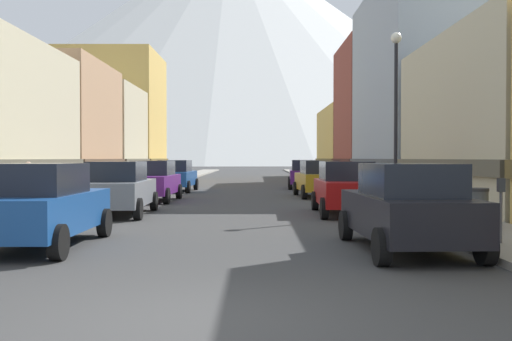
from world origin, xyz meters
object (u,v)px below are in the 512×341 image
car_left_1 (118,188)px  trash_bin_right (476,207)px  car_right_0 (406,207)px  car_right_3 (304,174)px  streetlamp_right (395,94)px  car_right_2 (318,179)px  car_left_2 (152,181)px  pedestrian_0 (28,190)px  car_left_0 (39,205)px  car_left_3 (175,176)px  potted_plant_1 (61,192)px  parking_meter_near (500,201)px  car_right_1 (346,188)px

car_left_1 → trash_bin_right: 11.12m
car_right_0 → car_right_3: bearing=90.0°
streetlamp_right → car_right_2: bearing=99.5°
car_left_2 → trash_bin_right: 14.93m
car_left_2 → car_right_0: (7.60, -13.99, 0.00)m
car_left_1 → car_right_2: same height
trash_bin_right → car_right_0: bearing=-130.0°
car_left_2 → pedestrian_0: 8.14m
car_left_0 → car_left_3: same height
car_left_1 → potted_plant_1: 5.16m
car_right_2 → parking_meter_near: bearing=-83.3°
car_right_0 → car_left_0: bearing=176.1°
trash_bin_right → car_left_1: bearing=155.9°
car_left_0 → streetlamp_right: 11.92m
car_left_1 → car_left_3: 13.93m
potted_plant_1 → parking_meter_near: bearing=-42.0°
car_left_2 → pedestrian_0: (-2.45, -7.76, 0.00)m
car_left_0 → car_left_2: same height
car_right_1 → car_right_3: 16.89m
car_left_3 → potted_plant_1: car_left_3 is taller
car_left_0 → car_right_0: (7.60, -0.52, 0.00)m
car_right_2 → car_right_3: same height
car_left_3 → car_right_3: same height
car_left_0 → car_right_1: bearing=44.3°
potted_plant_1 → car_left_2: bearing=36.5°
car_left_2 → car_left_0: bearing=-90.0°
parking_meter_near → pedestrian_0: size_ratio=0.82×
car_left_3 → parking_meter_near: (9.55, -21.37, 0.11)m
trash_bin_right → streetlamp_right: size_ratio=0.17×
car_left_2 → parking_meter_near: size_ratio=3.34×
pedestrian_0 → car_right_0: bearing=-31.8°
car_left_2 → car_right_1: size_ratio=1.00×
parking_meter_near → streetlamp_right: bearing=93.1°
car_left_0 → car_right_2: 17.88m
car_right_0 → pedestrian_0: size_ratio=2.74×
car_left_0 → streetlamp_right: (9.15, 6.99, 3.09)m
car_right_0 → car_right_2: (0.00, 16.71, 0.00)m
car_right_1 → parking_meter_near: 8.04m
parking_meter_near → streetlamp_right: (-0.40, 7.37, 2.97)m
car_right_3 → car_right_2: bearing=-90.0°
car_left_3 → streetlamp_right: 17.01m
car_left_1 → car_right_3: size_ratio=0.99×
car_left_1 → car_right_3: (7.60, 17.24, 0.00)m
car_left_2 → streetlamp_right: streetlamp_right is taller
car_left_1 → pedestrian_0: 2.80m
car_left_3 → car_right_1: same height
car_right_0 → potted_plant_1: 15.87m
car_left_0 → potted_plant_1: 11.55m
car_left_3 → parking_meter_near: 23.41m
parking_meter_near → trash_bin_right: (0.60, 2.91, -0.37)m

